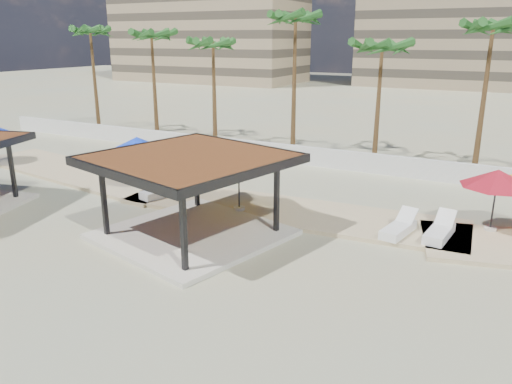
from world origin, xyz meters
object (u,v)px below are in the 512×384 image
at_px(pavilion_central, 191,189).
at_px(umbrella_c, 498,178).
at_px(lounger_c, 440,232).
at_px(lounger_a, 163,192).
at_px(lounger_b, 399,229).

height_order(pavilion_central, umbrella_c, pavilion_central).
xyz_separation_m(umbrella_c, lounger_c, (-1.75, -1.83, -2.02)).
distance_m(pavilion_central, umbrella_c, 12.37).
height_order(pavilion_central, lounger_a, pavilion_central).
bearing_deg(lounger_a, umbrella_c, -62.99).
relative_size(pavilion_central, lounger_a, 3.27).
relative_size(pavilion_central, lounger_c, 3.42).
bearing_deg(lounger_b, lounger_a, 102.77).
distance_m(pavilion_central, lounger_c, 10.11).
distance_m(umbrella_c, lounger_a, 15.32).
relative_size(pavilion_central, umbrella_c, 2.49).
height_order(lounger_a, lounger_b, lounger_a).
distance_m(pavilion_central, lounger_a, 5.64).
xyz_separation_m(pavilion_central, lounger_a, (-4.17, 3.41, -1.65)).
bearing_deg(lounger_a, lounger_c, -69.50).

